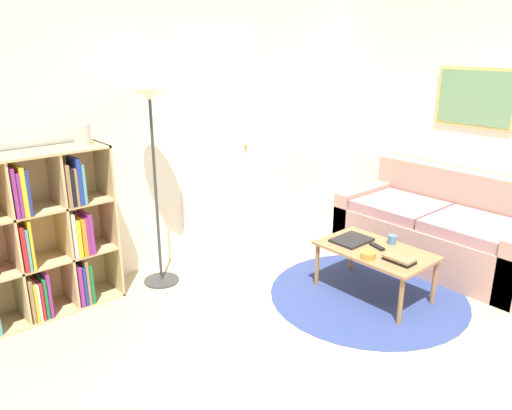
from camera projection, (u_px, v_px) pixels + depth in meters
The scene contains 14 objects.
ground_plane at pixel (435, 391), 3.00m from camera, with size 14.00×14.00×0.00m, color tan.
wall_back at pixel (182, 124), 4.54m from camera, with size 7.35×0.11×2.60m.
wall_right at pixel (445, 116), 4.92m from camera, with size 0.08×5.67×2.60m.
rug at pixel (367, 294), 4.14m from camera, with size 1.61×1.61×0.01m.
bookshelf at pixel (32, 240), 3.68m from camera, with size 1.13×0.34×1.26m.
floor_lamp at pixel (151, 125), 3.94m from camera, with size 0.31×0.31×1.67m.
couch at pixel (441, 231), 4.74m from camera, with size 0.89×1.80×0.83m.
coffee_table at pixel (375, 254), 4.04m from camera, with size 0.54×0.91×0.41m.
laptop at pixel (352, 240), 4.19m from camera, with size 0.32×0.25×0.02m.
bowl at pixel (368, 255), 3.85m from camera, with size 0.11×0.11×0.05m.
book_stack_on_table at pixel (399, 259), 3.79m from camera, with size 0.13×0.23×0.04m.
cup at pixel (392, 240), 4.12m from camera, with size 0.07×0.07×0.08m.
remote at pixel (377, 246), 4.05m from camera, with size 0.09×0.16×0.02m.
vase_on_shelf at pixel (82, 135), 3.73m from camera, with size 0.12×0.12×0.16m.
Camera 1 is at (-2.45, -1.17, 2.01)m, focal length 35.00 mm.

